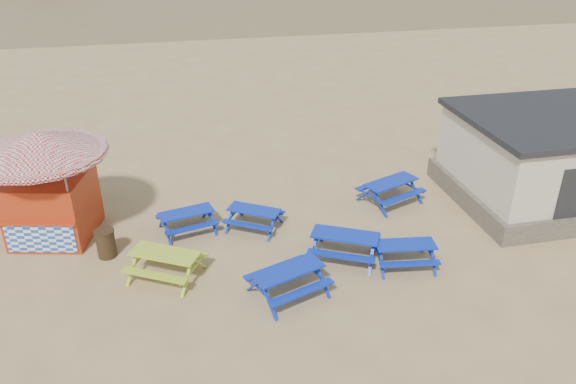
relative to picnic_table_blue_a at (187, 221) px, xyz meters
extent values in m
plane|color=tan|center=(2.62, -1.38, -0.36)|extent=(400.00, 400.00, 0.00)
cube|color=#052499|center=(0.00, 0.00, 0.34)|extent=(1.83, 1.06, 0.05)
cube|color=#052499|center=(-0.14, 0.56, 0.07)|extent=(1.73, 0.64, 0.05)
cube|color=#052499|center=(0.14, -0.56, 0.07)|extent=(1.73, 0.64, 0.05)
cube|color=#052499|center=(2.15, -0.26, 0.32)|extent=(1.77, 1.44, 0.05)
cube|color=#052499|center=(2.44, 0.21, 0.06)|extent=(1.55, 1.08, 0.05)
cube|color=#052499|center=(1.85, -0.74, 0.06)|extent=(1.55, 1.08, 0.05)
cube|color=#052499|center=(7.14, 0.49, 0.44)|extent=(2.11, 1.45, 0.05)
cube|color=#052499|center=(6.89, 1.10, 0.13)|extent=(1.93, 1.00, 0.05)
cube|color=#052499|center=(7.39, -0.12, 0.13)|extent=(1.93, 1.00, 0.05)
cube|color=#052499|center=(4.50, -2.56, 0.43)|extent=(2.10, 1.58, 0.05)
cube|color=#052499|center=(4.80, -1.97, 0.13)|extent=(1.87, 1.14, 0.05)
cube|color=#052499|center=(4.20, -3.14, 0.13)|extent=(1.87, 1.14, 0.05)
cube|color=#052499|center=(2.48, -3.93, 0.43)|extent=(2.08, 1.39, 0.05)
cube|color=#052499|center=(2.26, -3.32, 0.12)|extent=(1.91, 0.93, 0.05)
cube|color=#052499|center=(2.71, -4.53, 0.12)|extent=(1.91, 0.93, 0.05)
cube|color=#052499|center=(6.10, -3.28, 0.34)|extent=(1.81, 0.89, 0.05)
cube|color=#052499|center=(6.17, -2.71, 0.07)|extent=(1.76, 0.46, 0.05)
cube|color=#052499|center=(6.02, -3.86, 0.07)|extent=(1.76, 0.46, 0.05)
cube|color=#A6BD28|center=(-0.72, -2.40, 0.42)|extent=(2.06, 1.62, 0.05)
cube|color=#A6BD28|center=(-0.40, -1.84, 0.12)|extent=(1.82, 1.20, 0.05)
cube|color=#A6BD28|center=(-1.04, -2.96, 0.12)|extent=(1.82, 1.20, 0.05)
cube|color=#AB2B10|center=(-4.07, 0.67, 0.68)|extent=(2.75, 2.75, 2.08)
cube|color=#AB2B10|center=(-4.35, -0.50, 0.73)|extent=(2.26, 0.62, 0.08)
cube|color=#194CB2|center=(-4.34, -0.47, 0.21)|extent=(2.04, 0.51, 0.94)
cone|color=silver|center=(-4.07, 0.67, 2.82)|extent=(4.76, 4.76, 0.73)
cylinder|color=silver|center=(-4.07, 0.67, 2.45)|extent=(4.63, 4.63, 0.19)
cylinder|color=#322412|center=(-2.45, -0.94, 0.07)|extent=(0.56, 0.56, 0.86)
cylinder|color=#322412|center=(-2.45, -0.94, 0.50)|extent=(0.60, 0.60, 0.04)
cube|color=#665B4C|center=(13.12, -0.38, -0.01)|extent=(7.40, 5.40, 0.70)
cube|color=beige|center=(13.12, -0.38, 1.49)|extent=(7.00, 5.00, 2.30)
cube|color=black|center=(13.12, -0.38, 2.69)|extent=(7.30, 5.30, 0.20)
cube|color=black|center=(11.62, -2.90, 1.04)|extent=(0.90, 0.06, 2.00)
camera|label=1|loc=(-0.15, -15.95, 9.12)|focal=35.00mm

